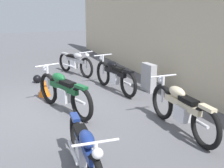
# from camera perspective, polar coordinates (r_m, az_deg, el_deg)

# --- Properties ---
(ground_plane) EXTENTS (40.00, 40.00, 0.00)m
(ground_plane) POSITION_cam_1_polar(r_m,az_deg,el_deg) (6.93, -12.12, -4.96)
(ground_plane) COLOR #56565B
(building_wall) EXTENTS (18.00, 0.30, 2.87)m
(building_wall) POSITION_cam_1_polar(r_m,az_deg,el_deg) (8.05, 14.74, 8.31)
(building_wall) COLOR beige
(building_wall) RESTS_ON ground_plane
(stone_marker) EXTENTS (0.53, 0.24, 0.80)m
(stone_marker) POSITION_cam_1_polar(r_m,az_deg,el_deg) (8.10, 7.44, 1.31)
(stone_marker) COLOR #9E9EA3
(stone_marker) RESTS_ON ground_plane
(helmet) EXTENTS (0.26, 0.26, 0.26)m
(helmet) POSITION_cam_1_polar(r_m,az_deg,el_deg) (9.28, -14.98, 1.02)
(helmet) COLOR black
(helmet) RESTS_ON ground_plane
(traffic_cone) EXTENTS (0.32, 0.32, 0.55)m
(traffic_cone) POSITION_cam_1_polar(r_m,az_deg,el_deg) (7.85, -13.68, -0.46)
(traffic_cone) COLOR orange
(traffic_cone) RESTS_ON ground_plane
(motorcycle_cream) EXTENTS (2.19, 0.61, 0.98)m
(motorcycle_cream) POSITION_cam_1_polar(r_m,az_deg,el_deg) (5.62, 13.89, -4.88)
(motorcycle_cream) COLOR black
(motorcycle_cream) RESTS_ON ground_plane
(motorcycle_silver) EXTENTS (1.91, 0.89, 0.90)m
(motorcycle_silver) POSITION_cam_1_polar(r_m,az_deg,el_deg) (10.05, -7.47, 4.33)
(motorcycle_silver) COLOR black
(motorcycle_silver) RESTS_ON ground_plane
(motorcycle_black) EXTENTS (2.15, 0.65, 0.97)m
(motorcycle_black) POSITION_cam_1_polar(r_m,az_deg,el_deg) (8.03, 0.52, 1.79)
(motorcycle_black) COLOR black
(motorcycle_black) RESTS_ON ground_plane
(motorcycle_green) EXTENTS (2.16, 0.94, 1.01)m
(motorcycle_green) POSITION_cam_1_polar(r_m,az_deg,el_deg) (6.58, -9.89, -1.49)
(motorcycle_green) COLOR black
(motorcycle_green) RESTS_ON ground_plane
(motorcycle_blue) EXTENTS (2.02, 0.56, 0.91)m
(motorcycle_blue) POSITION_cam_1_polar(r_m,az_deg,el_deg) (4.06, -5.61, -13.45)
(motorcycle_blue) COLOR black
(motorcycle_blue) RESTS_ON ground_plane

